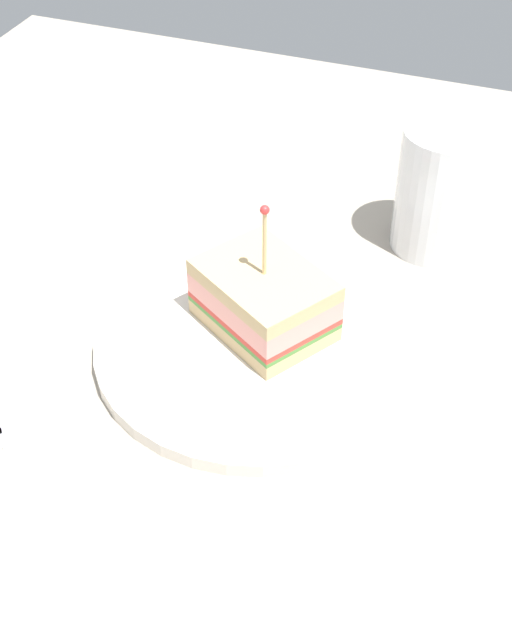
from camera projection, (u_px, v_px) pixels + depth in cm
name	position (u px, v px, depth cm)	size (l,w,h in cm)	color
ground_plane	(256.00, 360.00, 69.03)	(102.16, 102.16, 2.00)	#9E9384
plate	(256.00, 345.00, 67.98)	(24.97, 24.97, 1.19)	silver
sandwich_half_center	(262.00, 299.00, 67.16)	(12.37, 11.53, 11.22)	tan
drink_glass	(439.00, 197.00, 75.63)	(7.63, 7.63, 11.41)	gold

